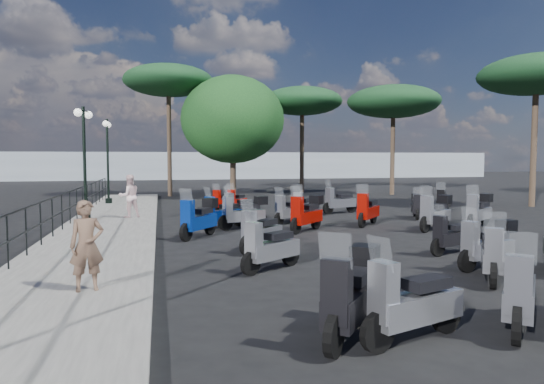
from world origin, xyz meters
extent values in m
plane|color=black|center=(0.00, 0.00, 0.00)|extent=(120.00, 120.00, 0.00)
cube|color=#615F5C|center=(-6.50, 3.00, 0.07)|extent=(3.00, 30.00, 0.15)
cylinder|color=black|center=(-7.80, -1.99, 0.70)|extent=(0.04, 0.04, 1.10)
cylinder|color=black|center=(-7.80, -0.62, 0.70)|extent=(0.04, 0.04, 1.10)
cylinder|color=black|center=(-7.80, 0.75, 0.70)|extent=(0.04, 0.04, 1.10)
cylinder|color=black|center=(-7.80, 2.12, 0.70)|extent=(0.04, 0.04, 1.10)
cylinder|color=black|center=(-7.80, 3.48, 0.70)|extent=(0.04, 0.04, 1.10)
cylinder|color=black|center=(-7.80, 4.85, 0.70)|extent=(0.04, 0.04, 1.10)
cylinder|color=black|center=(-7.80, 6.22, 0.70)|extent=(0.04, 0.04, 1.10)
cylinder|color=black|center=(-7.80, 7.59, 0.70)|extent=(0.04, 0.04, 1.10)
cylinder|color=black|center=(-7.80, 8.96, 0.70)|extent=(0.04, 0.04, 1.10)
cylinder|color=black|center=(-7.80, 10.33, 0.70)|extent=(0.04, 0.04, 1.10)
cylinder|color=black|center=(-7.80, 11.69, 0.70)|extent=(0.04, 0.04, 1.10)
cylinder|color=black|center=(-7.80, 13.06, 0.70)|extent=(0.04, 0.04, 1.10)
cylinder|color=black|center=(-7.80, 14.43, 0.70)|extent=(0.04, 0.04, 1.10)
cylinder|color=black|center=(-7.80, 15.80, 0.70)|extent=(0.04, 0.04, 1.10)
cube|color=black|center=(-7.80, 2.80, 1.23)|extent=(0.04, 26.00, 0.04)
cube|color=black|center=(-7.80, 2.80, 0.70)|extent=(0.04, 26.00, 0.04)
cylinder|color=black|center=(-7.47, 6.10, 0.27)|extent=(0.32, 0.32, 0.24)
cylinder|color=black|center=(-7.47, 6.10, 2.16)|extent=(0.11, 0.11, 4.03)
cylinder|color=black|center=(-7.47, 6.10, 4.02)|extent=(0.27, 0.89, 0.04)
sphere|color=white|center=(-7.36, 6.54, 3.92)|extent=(0.28, 0.28, 0.28)
sphere|color=white|center=(-7.59, 5.67, 3.92)|extent=(0.28, 0.28, 0.28)
cylinder|color=black|center=(-7.29, 12.33, 0.27)|extent=(0.33, 0.33, 0.24)
cylinder|color=black|center=(-7.29, 12.33, 2.19)|extent=(0.11, 0.11, 4.08)
cylinder|color=black|center=(-7.29, 12.33, 4.07)|extent=(0.07, 0.92, 0.04)
sphere|color=white|center=(-7.28, 12.79, 3.97)|extent=(0.29, 0.29, 0.29)
sphere|color=white|center=(-7.31, 11.87, 3.97)|extent=(0.29, 0.29, 0.29)
imported|color=brown|center=(-6.05, -3.98, 0.90)|extent=(0.62, 0.48, 1.50)
imported|color=beige|center=(-5.96, 6.16, 0.94)|extent=(0.93, 0.83, 1.59)
cylinder|color=black|center=(-2.90, -7.15, 0.27)|extent=(0.42, 0.48, 0.53)
cylinder|color=black|center=(-2.07, -6.11, 0.27)|extent=(0.42, 0.48, 0.53)
cube|color=black|center=(-2.45, -6.59, 0.46)|extent=(1.19, 1.36, 0.38)
cube|color=black|center=(-2.33, -6.44, 0.77)|extent=(0.67, 0.72, 0.15)
cube|color=black|center=(-2.84, -7.08, 0.77)|extent=(0.41, 0.40, 0.77)
plane|color=white|center=(-2.88, -7.13, 1.27)|extent=(0.38, 0.33, 0.41)
cube|color=black|center=(-2.05, -6.09, 0.97)|extent=(0.51, 0.51, 0.29)
cylinder|color=black|center=(-2.34, -7.13, 0.25)|extent=(0.51, 0.27, 0.51)
cylinder|color=black|center=(-1.14, -6.72, 0.25)|extent=(0.51, 0.27, 0.51)
cube|color=#9EA0A8|center=(-1.69, -6.91, 0.44)|extent=(1.41, 0.79, 0.36)
cube|color=black|center=(-1.52, -6.85, 0.74)|extent=(0.70, 0.51, 0.15)
cube|color=#9EA0A8|center=(-2.26, -7.11, 0.74)|extent=(0.32, 0.37, 0.74)
plane|color=white|center=(-2.32, -7.13, 1.21)|extent=(0.21, 0.41, 0.39)
cylinder|color=black|center=(-3.12, -3.01, 0.24)|extent=(0.46, 0.36, 0.49)
cylinder|color=black|center=(-2.11, -2.33, 0.24)|extent=(0.46, 0.36, 0.49)
cube|color=#9EA0A8|center=(-2.57, -2.64, 0.43)|extent=(1.29, 1.03, 0.35)
cube|color=black|center=(-2.43, -2.54, 0.71)|extent=(0.68, 0.60, 0.14)
cube|color=#9EA0A8|center=(-3.05, -2.97, 0.71)|extent=(0.36, 0.38, 0.71)
plane|color=white|center=(-3.10, -3.00, 1.17)|extent=(0.28, 0.37, 0.38)
cylinder|color=black|center=(-4.16, 1.31, 0.27)|extent=(0.40, 0.50, 0.53)
cylinder|color=black|center=(-3.38, 2.38, 0.27)|extent=(0.40, 0.50, 0.53)
cube|color=navy|center=(-3.73, 1.89, 0.47)|extent=(1.15, 1.39, 0.38)
cube|color=black|center=(-3.62, 2.04, 0.78)|extent=(0.66, 0.73, 0.16)
cube|color=navy|center=(-4.11, 1.38, 0.78)|extent=(0.41, 0.39, 0.78)
plane|color=white|center=(-4.14, 1.32, 1.28)|extent=(0.39, 0.32, 0.41)
cube|color=black|center=(-3.36, 2.40, 0.98)|extent=(0.51, 0.51, 0.29)
cylinder|color=black|center=(-3.35, 3.44, 0.25)|extent=(0.49, 0.31, 0.49)
cylinder|color=black|center=(-2.23, 3.98, 0.25)|extent=(0.49, 0.31, 0.49)
cube|color=navy|center=(-2.74, 3.73, 0.43)|extent=(1.36, 0.90, 0.35)
cube|color=black|center=(-2.58, 3.81, 0.72)|extent=(0.69, 0.55, 0.14)
cube|color=navy|center=(-3.27, 3.48, 0.72)|extent=(0.34, 0.38, 0.72)
plane|color=white|center=(-3.33, 3.45, 1.19)|extent=(0.24, 0.39, 0.38)
cylinder|color=black|center=(-1.90, 8.20, 0.23)|extent=(0.35, 0.41, 0.45)
cylinder|color=black|center=(-1.21, 9.09, 0.23)|extent=(0.35, 0.41, 0.45)
cube|color=#9E0C04|center=(-1.53, 8.68, 0.40)|extent=(1.01, 1.16, 0.32)
cube|color=black|center=(-1.43, 8.81, 0.66)|extent=(0.57, 0.62, 0.13)
cube|color=#9E0C04|center=(-1.86, 8.26, 0.66)|extent=(0.35, 0.34, 0.66)
plane|color=white|center=(-1.89, 8.21, 1.08)|extent=(0.33, 0.28, 0.35)
cylinder|color=black|center=(0.93, -4.96, 0.25)|extent=(0.37, 0.47, 0.50)
cylinder|color=black|center=(1.63, -3.94, 0.25)|extent=(0.37, 0.47, 0.50)
cube|color=#9EA0A8|center=(1.31, -4.41, 0.44)|extent=(1.06, 1.31, 0.35)
cube|color=black|center=(1.41, -4.26, 0.73)|extent=(0.61, 0.69, 0.15)
cube|color=#9EA0A8|center=(0.98, -4.89, 0.73)|extent=(0.39, 0.36, 0.73)
plane|color=white|center=(0.94, -4.95, 1.19)|extent=(0.37, 0.29, 0.39)
cylinder|color=black|center=(-2.83, -0.99, 0.24)|extent=(0.43, 0.41, 0.49)
cylinder|color=black|center=(-1.94, -0.15, 0.24)|extent=(0.43, 0.41, 0.49)
cube|color=#505159|center=(-2.35, -0.54, 0.43)|extent=(1.20, 1.16, 0.35)
cube|color=black|center=(-2.23, -0.42, 0.71)|extent=(0.65, 0.64, 0.14)
cube|color=#505159|center=(-2.77, -0.93, 0.71)|extent=(0.37, 0.38, 0.71)
plane|color=white|center=(-2.82, -0.98, 1.17)|extent=(0.32, 0.34, 0.38)
cylinder|color=black|center=(-2.81, 3.12, 0.25)|extent=(0.52, 0.23, 0.51)
cylinder|color=black|center=(-1.58, 3.45, 0.25)|extent=(0.52, 0.23, 0.51)
cube|color=#9EA0A8|center=(-2.14, 3.30, 0.44)|extent=(1.42, 0.70, 0.36)
cube|color=black|center=(-1.97, 3.34, 0.74)|extent=(0.69, 0.47, 0.15)
cube|color=#9EA0A8|center=(-2.73, 3.15, 0.74)|extent=(0.31, 0.37, 0.74)
plane|color=white|center=(-2.79, 3.13, 1.22)|extent=(0.18, 0.41, 0.39)
cube|color=black|center=(-1.56, 3.45, 0.93)|extent=(0.43, 0.42, 0.27)
cylinder|color=black|center=(-0.86, 3.75, 0.24)|extent=(0.43, 0.39, 0.48)
cylinder|color=black|center=(0.04, 4.55, 0.24)|extent=(0.43, 0.39, 0.48)
cube|color=gray|center=(-0.38, 4.18, 0.42)|extent=(1.20, 1.12, 0.34)
cube|color=black|center=(-0.25, 4.30, 0.70)|extent=(0.65, 0.62, 0.14)
cube|color=gray|center=(-0.80, 3.80, 0.70)|extent=(0.36, 0.37, 0.70)
plane|color=white|center=(-0.85, 3.76, 1.15)|extent=(0.31, 0.34, 0.37)
cylinder|color=black|center=(-2.47, 5.05, 0.25)|extent=(0.49, 0.31, 0.49)
cylinder|color=black|center=(-1.37, 5.60, 0.25)|extent=(0.49, 0.31, 0.49)
cube|color=#505159|center=(-1.88, 5.35, 0.43)|extent=(1.35, 0.91, 0.35)
cube|color=black|center=(-1.72, 5.43, 0.72)|extent=(0.69, 0.55, 0.14)
cube|color=#505159|center=(-2.40, 5.09, 0.72)|extent=(0.34, 0.38, 0.72)
plane|color=white|center=(-2.45, 5.06, 1.18)|extent=(0.25, 0.38, 0.38)
cylinder|color=black|center=(1.25, -3.75, 0.24)|extent=(0.49, 0.23, 0.48)
cylinder|color=black|center=(2.41, -3.42, 0.24)|extent=(0.49, 0.23, 0.48)
cube|color=#9EA0A8|center=(1.88, -3.57, 0.42)|extent=(1.35, 0.68, 0.34)
cube|color=black|center=(2.04, -3.52, 0.70)|extent=(0.66, 0.45, 0.14)
cube|color=#9EA0A8|center=(1.33, -3.72, 0.70)|extent=(0.29, 0.35, 0.70)
plane|color=white|center=(1.27, -3.74, 1.15)|extent=(0.18, 0.39, 0.37)
cube|color=black|center=(2.43, -3.41, 0.88)|extent=(0.42, 0.40, 0.26)
cylinder|color=black|center=(1.75, 2.69, 0.26)|extent=(0.43, 0.47, 0.53)
cylinder|color=black|center=(2.63, 3.68, 0.26)|extent=(0.43, 0.47, 0.53)
cube|color=#9E0C04|center=(2.22, 3.22, 0.46)|extent=(1.23, 1.32, 0.37)
cube|color=black|center=(2.35, 3.36, 0.77)|extent=(0.69, 0.71, 0.15)
cube|color=#9E0C04|center=(1.81, 2.75, 0.77)|extent=(0.41, 0.40, 0.77)
plane|color=white|center=(1.76, 2.70, 1.27)|extent=(0.37, 0.34, 0.41)
cylinder|color=black|center=(-0.80, 1.86, 0.27)|extent=(0.46, 0.45, 0.53)
cylinder|color=black|center=(0.16, 2.78, 0.27)|extent=(0.46, 0.45, 0.53)
cube|color=#9E0C04|center=(-0.28, 2.35, 0.46)|extent=(1.29, 1.27, 0.38)
cube|color=black|center=(-0.15, 2.48, 0.77)|extent=(0.71, 0.70, 0.15)
cube|color=#9E0C04|center=(-0.73, 1.92, 0.77)|extent=(0.41, 0.41, 0.77)
plane|color=white|center=(-0.78, 1.87, 1.27)|extent=(0.35, 0.36, 0.41)
cube|color=black|center=(0.17, 2.79, 0.97)|extent=(0.52, 0.52, 0.29)
cylinder|color=black|center=(0.09, 4.74, 0.25)|extent=(0.36, 0.47, 0.49)
cylinder|color=black|center=(0.77, 5.77, 0.25)|extent=(0.36, 0.47, 0.49)
cube|color=gray|center=(0.46, 5.29, 0.43)|extent=(1.03, 1.31, 0.35)
cube|color=black|center=(0.56, 5.44, 0.72)|extent=(0.60, 0.69, 0.14)
cube|color=gray|center=(0.14, 4.80, 0.72)|extent=(0.38, 0.36, 0.72)
plane|color=white|center=(0.10, 4.75, 1.18)|extent=(0.37, 0.28, 0.38)
cylinder|color=black|center=(1.57, -2.17, 0.22)|extent=(0.45, 0.24, 0.45)
cylinder|color=black|center=(2.61, -1.78, 0.22)|extent=(0.45, 0.24, 0.45)
cube|color=black|center=(2.13, -1.96, 0.39)|extent=(1.24, 0.71, 0.32)
cube|color=black|center=(2.28, -1.91, 0.65)|extent=(0.62, 0.45, 0.13)
cube|color=black|center=(1.64, -2.14, 0.65)|extent=(0.29, 0.33, 0.65)
plane|color=white|center=(1.58, -2.16, 1.07)|extent=(0.19, 0.36, 0.35)
cylinder|color=black|center=(3.24, 1.23, 0.27)|extent=(0.51, 0.38, 0.53)
cylinder|color=black|center=(4.36, 1.94, 0.27)|extent=(0.51, 0.38, 0.53)
cube|color=#9EA0A8|center=(3.85, 1.61, 0.46)|extent=(1.41, 1.09, 0.38)
cube|color=black|center=(4.01, 1.71, 0.77)|extent=(0.74, 0.64, 0.15)
cube|color=#9EA0A8|center=(3.32, 1.27, 0.77)|extent=(0.38, 0.41, 0.77)
plane|color=white|center=(3.26, 1.24, 1.27)|extent=(0.30, 0.40, 0.41)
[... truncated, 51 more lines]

